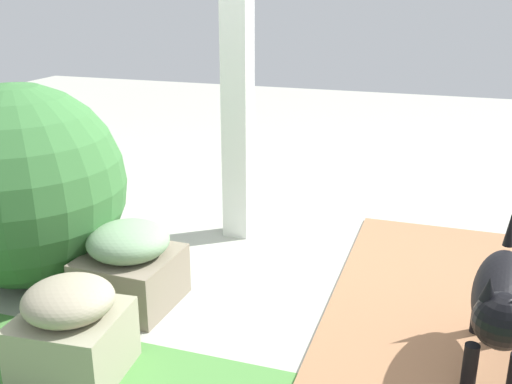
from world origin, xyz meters
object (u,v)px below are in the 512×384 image
Objects in this scene: round_shrub at (23,186)px; dog at (502,300)px; stone_planter_mid at (130,265)px; terracotta_pot_spiky at (84,160)px; stone_planter_far at (72,330)px; porch_pillar at (237,56)px.

dog is at bearing 176.99° from round_shrub.
stone_planter_mid is 1.73m from terracotta_pot_spiky.
stone_planter_far is at bearing 137.46° from round_shrub.
round_shrub is at bearing -42.54° from stone_planter_far.
porch_pillar is at bearing -35.62° from dog.
stone_planter_mid is at bearing 173.77° from round_shrub.
round_shrub is (0.70, -0.65, 0.32)m from stone_planter_far.
dog is at bearing 144.38° from porch_pillar.
terracotta_pot_spiky reaches higher than stone_planter_mid.
round_shrub is at bearing 111.82° from terracotta_pot_spiky.
porch_pillar is at bearing 166.35° from terracotta_pot_spiky.
stone_planter_far is (-0.08, 0.58, -0.00)m from stone_planter_mid.
stone_planter_far is 0.50× the size of dog.
stone_planter_mid is at bearing -1.78° from dog.
stone_planter_mid is at bearing 78.90° from porch_pillar.
round_shrub is at bearing -3.01° from dog.
stone_planter_mid is (0.19, 0.99, -0.90)m from porch_pillar.
stone_planter_far is 1.01m from round_shrub.
stone_planter_far is 0.40× the size of round_shrub.
dog reaches higher than terracotta_pot_spiky.
porch_pillar is 2.12× the size of round_shrub.
round_shrub is 1.23× the size of dog.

